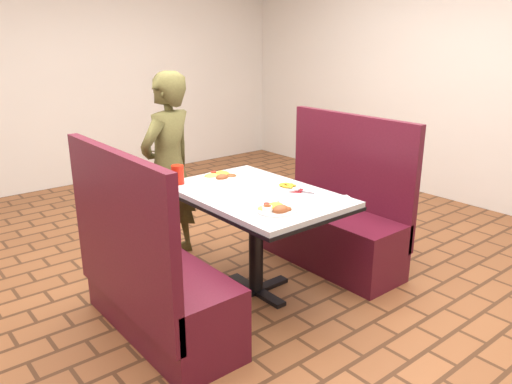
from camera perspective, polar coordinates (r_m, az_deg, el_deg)
room at (r=3.18m, az=-0.00°, el=20.38°), size 7.00×7.04×2.82m
dining_table at (r=3.36m, az=-0.00°, el=-1.56°), size 0.81×1.21×0.75m
booth_bench_left at (r=3.09m, az=-11.70°, el=-10.33°), size 0.47×1.20×1.17m
booth_bench_right at (r=4.00m, az=8.89°, el=-3.56°), size 0.47×1.20×1.17m
diner_person at (r=3.99m, az=-9.97°, el=2.70°), size 0.64×0.53×1.50m
near_dinner_plate at (r=2.97m, az=2.28°, el=-1.72°), size 0.25×0.25×0.08m
far_dinner_plate at (r=3.66m, az=-4.01°, el=1.98°), size 0.28×0.28×0.07m
plantain_plate at (r=3.42m, az=3.57°, el=0.62°), size 0.19×0.19×0.03m
maroon_napkin at (r=3.37m, az=4.52°, el=0.17°), size 0.13×0.13×0.00m
spoon_utensil at (r=3.33m, az=5.59°, el=-0.00°), size 0.06×0.13×0.00m
red_tumbler at (r=3.54m, az=-8.94°, el=1.98°), size 0.09×0.09×0.13m
paper_napkin at (r=3.18m, az=9.33°, el=-0.98°), size 0.24×0.22×0.01m
knife_utensil at (r=3.07m, az=3.48°, el=-1.44°), size 0.02×0.16×0.00m
fork_utensil at (r=3.01m, az=2.39°, el=-1.76°), size 0.03×0.16×0.00m
lettuce_shreds at (r=3.40m, az=-0.12°, el=0.38°), size 0.28×0.32×0.00m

